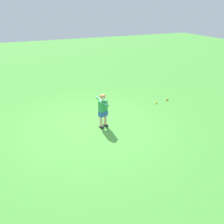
# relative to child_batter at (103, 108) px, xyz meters

# --- Properties ---
(ground_plane) EXTENTS (40.00, 40.00, 0.00)m
(ground_plane) POSITION_rel_child_batter_xyz_m (-0.16, -0.28, -0.65)
(ground_plane) COLOR #479338
(child_batter) EXTENTS (0.63, 0.31, 1.08)m
(child_batter) POSITION_rel_child_batter_xyz_m (0.00, 0.00, 0.00)
(child_batter) COLOR #232328
(child_batter) RESTS_ON ground
(play_ball_by_bucket) EXTENTS (0.08, 0.08, 0.08)m
(play_ball_by_bucket) POSITION_rel_child_batter_xyz_m (-0.98, 3.15, -0.61)
(play_ball_by_bucket) COLOR orange
(play_ball_by_bucket) RESTS_ON ground
(play_ball_center_lawn) EXTENTS (0.07, 0.07, 0.07)m
(play_ball_center_lawn) POSITION_rel_child_batter_xyz_m (-0.88, 2.57, -0.61)
(play_ball_center_lawn) COLOR yellow
(play_ball_center_lawn) RESTS_ON ground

